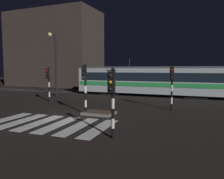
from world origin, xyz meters
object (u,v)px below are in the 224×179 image
at_px(street_lamp_trackside_left, 54,57).
at_px(traffic_light_corner_far_right, 172,81).
at_px(traffic_light_median_centre, 85,81).
at_px(traffic_light_corner_near_right, 112,92).
at_px(tram, 151,80).
at_px(traffic_light_corner_far_left, 48,79).

bearing_deg(street_lamp_trackside_left, traffic_light_corner_far_right, -15.46).
distance_m(traffic_light_median_centre, street_lamp_trackside_left, 10.77).
distance_m(traffic_light_corner_near_right, tram, 15.91).
height_order(traffic_light_median_centre, traffic_light_corner_near_right, traffic_light_median_centre).
relative_size(street_lamp_trackside_left, tram, 0.40).
bearing_deg(traffic_light_corner_far_right, traffic_light_median_centre, -143.92).
height_order(traffic_light_corner_far_left, tram, tram).
xyz_separation_m(traffic_light_corner_far_left, street_lamp_trackside_left, (-1.89, 3.47, 2.23)).
relative_size(traffic_light_corner_far_left, traffic_light_corner_near_right, 1.03).
bearing_deg(traffic_light_corner_far_left, tram, 46.21).
bearing_deg(tram, traffic_light_corner_far_left, -133.79).
bearing_deg(tram, traffic_light_corner_near_right, -83.31).
xyz_separation_m(traffic_light_corner_far_right, traffic_light_corner_near_right, (-1.41, -7.80, -0.13)).
bearing_deg(traffic_light_corner_far_right, traffic_light_corner_far_left, 179.70).
bearing_deg(tram, street_lamp_trackside_left, -154.82).
xyz_separation_m(traffic_light_median_centre, traffic_light_corner_near_right, (3.63, -4.13, -0.18)).
relative_size(traffic_light_corner_far_right, street_lamp_trackside_left, 0.48).
xyz_separation_m(traffic_light_corner_far_right, street_lamp_trackside_left, (-12.76, 3.53, 2.17)).
bearing_deg(traffic_light_corner_near_right, street_lamp_trackside_left, 135.04).
height_order(street_lamp_trackside_left, tram, street_lamp_trackside_left).
height_order(traffic_light_corner_far_left, traffic_light_corner_near_right, traffic_light_corner_far_left).
relative_size(traffic_light_corner_far_right, traffic_light_median_centre, 0.98).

